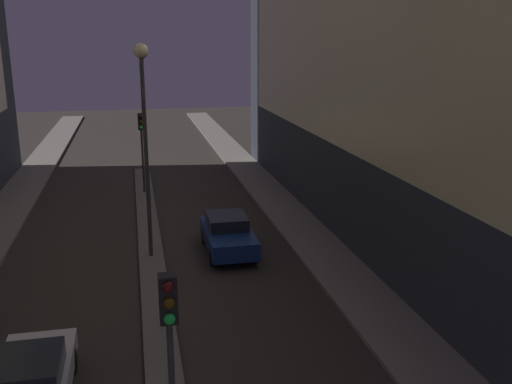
{
  "coord_description": "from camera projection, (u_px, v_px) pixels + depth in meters",
  "views": [
    {
      "loc": [
        -0.43,
        -5.76,
        8.48
      ],
      "look_at": [
        5.83,
        23.04,
        0.5
      ],
      "focal_mm": 40.0,
      "sensor_mm": 36.0,
      "label": 1
    }
  ],
  "objects": [
    {
      "name": "median_strip",
      "position": [
        151.0,
        252.0,
        23.16
      ],
      "size": [
        0.97,
        30.74,
        0.13
      ],
      "color": "#66605B",
      "rests_on": "ground"
    },
    {
      "name": "traffic_light_near",
      "position": [
        170.0,
        337.0,
        10.07
      ],
      "size": [
        0.32,
        0.42,
        4.41
      ],
      "color": "#383838",
      "rests_on": "median_strip"
    },
    {
      "name": "car_left_lane",
      "position": [
        31.0,
        380.0,
        13.37
      ],
      "size": [
        1.74,
        4.02,
        1.42
      ],
      "color": "silver",
      "rests_on": "ground"
    },
    {
      "name": "traffic_light_mid",
      "position": [
        141.0,
        135.0,
        31.09
      ],
      "size": [
        0.32,
        0.42,
        4.41
      ],
      "color": "#383838",
      "rests_on": "median_strip"
    },
    {
      "name": "street_lamp",
      "position": [
        144.0,
        111.0,
        21.14
      ],
      "size": [
        0.56,
        0.56,
        8.17
      ],
      "color": "#383838",
      "rests_on": "median_strip"
    },
    {
      "name": "car_right_lane",
      "position": [
        228.0,
        234.0,
        23.15
      ],
      "size": [
        1.82,
        4.04,
        1.51
      ],
      "color": "navy",
      "rests_on": "ground"
    }
  ]
}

